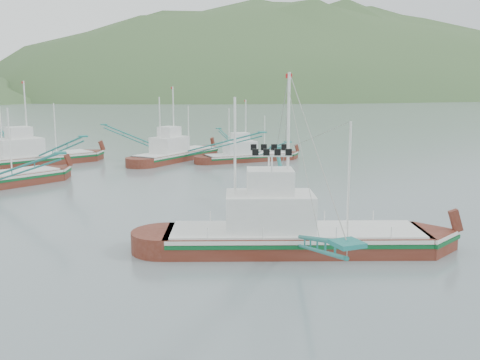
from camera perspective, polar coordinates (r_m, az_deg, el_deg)
name	(u,v)px	position (r m, az deg, el deg)	size (l,w,h in m)	color
ground	(273,240)	(36.87, 3.56, -6.40)	(1200.00, 1200.00, 0.00)	slate
main_boat	(293,213)	(34.06, 5.72, -3.56)	(16.97, 28.72, 12.10)	#591F12
bg_boat_far	(176,143)	(76.43, -6.87, 3.89)	(21.01, 24.33, 11.17)	#591F12
bg_boat_right	(247,152)	(75.05, 0.77, 2.99)	(12.68, 22.84, 9.24)	#591F12
bg_boat_extra	(31,148)	(75.87, -21.38, 3.21)	(16.80, 28.48, 11.96)	#591F12
headland_right	(303,97)	(527.88, 6.72, 8.77)	(684.00, 432.00, 306.00)	#3A582D
ridge_distant	(65,96)	(593.64, -18.12, 8.48)	(960.00, 400.00, 240.00)	slate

